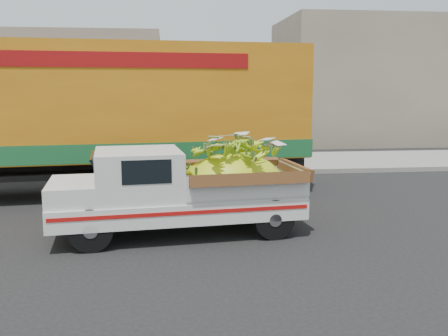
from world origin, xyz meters
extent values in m
plane|color=black|center=(0.00, 0.00, 0.00)|extent=(100.00, 100.00, 0.00)
cube|color=gray|center=(0.00, 6.94, 0.07)|extent=(60.00, 0.25, 0.15)
cube|color=gray|center=(0.00, 9.04, 0.07)|extent=(60.00, 4.00, 0.14)
cube|color=gray|center=(14.00, 15.94, 3.00)|extent=(14.00, 6.00, 6.00)
cylinder|color=black|center=(-0.11, -0.13, 0.37)|extent=(0.76, 0.29, 0.74)
cylinder|color=black|center=(-0.26, 1.29, 0.37)|extent=(0.76, 0.29, 0.74)
cylinder|color=black|center=(3.08, 0.21, 0.37)|extent=(0.76, 0.29, 0.74)
cylinder|color=black|center=(2.93, 1.63, 0.37)|extent=(0.76, 0.29, 0.74)
cube|color=silver|center=(1.36, 0.75, 0.54)|extent=(4.73, 2.13, 0.38)
cube|color=#A50F0C|center=(1.45, -0.08, 0.60)|extent=(4.46, 0.48, 0.07)
cube|color=silver|center=(-0.88, 0.51, 0.44)|extent=(0.27, 1.62, 0.14)
cube|color=silver|center=(-0.50, 0.55, 0.91)|extent=(0.99, 1.64, 0.35)
cube|color=silver|center=(0.66, 0.67, 1.17)|extent=(1.67, 1.74, 0.88)
cube|color=black|center=(0.84, -0.11, 1.33)|extent=(0.83, 0.10, 0.41)
cube|color=silver|center=(2.52, 0.87, 0.98)|extent=(2.40, 1.88, 0.50)
ellipsoid|color=#FAF216|center=(2.43, 0.86, 0.88)|extent=(2.15, 1.53, 1.25)
cylinder|color=black|center=(3.63, 3.95, 0.55)|extent=(1.13, 0.42, 1.10)
cylinder|color=black|center=(3.44, 5.94, 0.55)|extent=(1.13, 0.42, 1.10)
cylinder|color=black|center=(2.44, 3.83, 0.55)|extent=(1.13, 0.42, 1.10)
cylinder|color=black|center=(2.25, 5.83, 0.55)|extent=(1.13, 0.42, 1.10)
cube|color=black|center=(-1.14, 4.49, 0.78)|extent=(12.04, 2.15, 0.36)
cube|color=#C37513|center=(-1.14, 4.49, 2.38)|extent=(11.95, 3.62, 2.84)
cube|color=#195A2C|center=(-1.14, 4.49, 1.21)|extent=(12.01, 3.65, 0.45)
cube|color=maroon|center=(-1.02, 3.24, 3.35)|extent=(8.36, 0.83, 0.35)
camera|label=1|loc=(1.15, -8.39, 2.73)|focal=40.00mm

